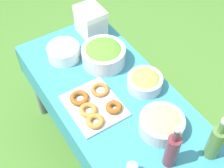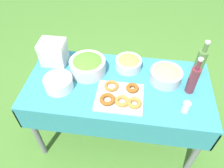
{
  "view_description": "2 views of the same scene",
  "coord_description": "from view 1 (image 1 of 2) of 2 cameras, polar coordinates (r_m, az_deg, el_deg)",
  "views": [
    {
      "loc": [
        1.03,
        -0.66,
        2.27
      ],
      "look_at": [
        -0.01,
        0.01,
        0.84
      ],
      "focal_mm": 50.0,
      "sensor_mm": 36.0,
      "label": 1
    },
    {
      "loc": [
        0.12,
        -1.19,
        2.02
      ],
      "look_at": [
        -0.04,
        -0.07,
        0.82
      ],
      "focal_mm": 35.0,
      "sensor_mm": 36.0,
      "label": 2
    }
  ],
  "objects": [
    {
      "name": "salad_bowl",
      "position": [
        2.07,
        -1.56,
        5.51
      ],
      "size": [
        0.29,
        0.29,
        0.14
      ],
      "color": "silver",
      "rests_on": "picnic_table"
    },
    {
      "name": "wine_bottle",
      "position": [
        1.6,
        10.91,
        -11.77
      ],
      "size": [
        0.07,
        0.07,
        0.32
      ],
      "color": "maroon",
      "rests_on": "picnic_table"
    },
    {
      "name": "olive_oil_bottle",
      "position": [
        1.68,
        18.41,
        -9.98
      ],
      "size": [
        0.08,
        0.08,
        0.31
      ],
      "color": "#4C7238",
      "rests_on": "picnic_table"
    },
    {
      "name": "pasta_bowl",
      "position": [
        1.76,
        9.08,
        -7.07
      ],
      "size": [
        0.25,
        0.25,
        0.12
      ],
      "color": "#B2B7BC",
      "rests_on": "picnic_table"
    },
    {
      "name": "picnic_table",
      "position": [
        2.02,
        -0.0,
        -3.69
      ],
      "size": [
        1.47,
        0.71,
        0.76
      ],
      "color": "teal",
      "rests_on": "ground_plane"
    },
    {
      "name": "cooler_box",
      "position": [
        2.29,
        -3.91,
        11.37
      ],
      "size": [
        0.21,
        0.17,
        0.21
      ],
      "color": "silver",
      "rests_on": "picnic_table"
    },
    {
      "name": "olive_bowl",
      "position": [
        1.95,
        6.02,
        0.53
      ],
      "size": [
        0.22,
        0.22,
        0.1
      ],
      "color": "silver",
      "rests_on": "picnic_table"
    },
    {
      "name": "plate_stack",
      "position": [
        2.15,
        -8.83,
        5.78
      ],
      "size": [
        0.22,
        0.22,
        0.1
      ],
      "color": "white",
      "rests_on": "picnic_table"
    },
    {
      "name": "donut_platter",
      "position": [
        1.86,
        -3.28,
        -3.93
      ],
      "size": [
        0.35,
        0.3,
        0.05
      ],
      "color": "silver",
      "rests_on": "picnic_table"
    },
    {
      "name": "ground_plane",
      "position": [
        2.57,
        -0.0,
        -12.52
      ],
      "size": [
        14.0,
        14.0,
        0.0
      ],
      "primitive_type": "plane",
      "color": "#477A2D"
    }
  ]
}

